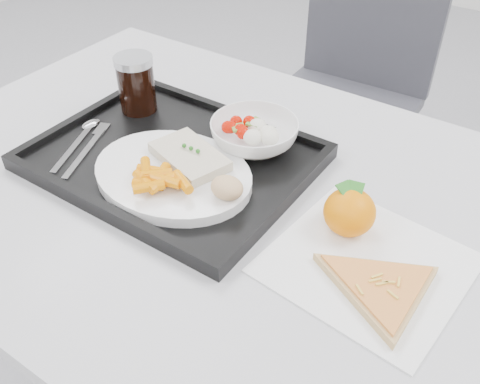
{
  "coord_description": "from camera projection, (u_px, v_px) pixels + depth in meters",
  "views": [
    {
      "loc": [
        0.39,
        -0.25,
        1.29
      ],
      "look_at": [
        0.03,
        0.28,
        0.77
      ],
      "focal_mm": 40.0,
      "sensor_mm": 36.0,
      "label": 1
    }
  ],
  "objects": [
    {
      "name": "pizza_slice",
      "position": [
        381.0,
        288.0,
        0.69
      ],
      "size": [
        0.2,
        0.2,
        0.02
      ],
      "color": "#DEBF65",
      "rests_on": "napkin"
    },
    {
      "name": "cola_glass",
      "position": [
        136.0,
        83.0,
        1.0
      ],
      "size": [
        0.07,
        0.07,
        0.11
      ],
      "color": "black",
      "rests_on": "tray"
    },
    {
      "name": "napkin",
      "position": [
        367.0,
        264.0,
        0.73
      ],
      "size": [
        0.27,
        0.26,
        0.0
      ],
      "color": "white",
      "rests_on": "table"
    },
    {
      "name": "salad_bowl",
      "position": [
        254.0,
        134.0,
        0.92
      ],
      "size": [
        0.15,
        0.15,
        0.05
      ],
      "color": "white",
      "rests_on": "tray"
    },
    {
      "name": "bread_roll",
      "position": [
        227.0,
        188.0,
        0.79
      ],
      "size": [
        0.06,
        0.05,
        0.03
      ],
      "color": "#D9B281",
      "rests_on": "dinner_plate"
    },
    {
      "name": "dinner_plate",
      "position": [
        173.0,
        174.0,
        0.86
      ],
      "size": [
        0.27,
        0.27,
        0.02
      ],
      "color": "white",
      "rests_on": "tray"
    },
    {
      "name": "table",
      "position": [
        232.0,
        220.0,
        0.91
      ],
      "size": [
        1.2,
        0.8,
        0.75
      ],
      "color": "#A7A8A9",
      "rests_on": "ground"
    },
    {
      "name": "carrot_pile",
      "position": [
        157.0,
        179.0,
        0.81
      ],
      "size": [
        0.11,
        0.08,
        0.02
      ],
      "color": "orange",
      "rests_on": "dinner_plate"
    },
    {
      "name": "chair",
      "position": [
        352.0,
        75.0,
        1.63
      ],
      "size": [
        0.44,
        0.44,
        0.93
      ],
      "color": "#36363D",
      "rests_on": "ground"
    },
    {
      "name": "cutlery",
      "position": [
        85.0,
        139.0,
        0.95
      ],
      "size": [
        0.11,
        0.17,
        0.01
      ],
      "color": "silver",
      "rests_on": "tray"
    },
    {
      "name": "tangerine",
      "position": [
        349.0,
        212.0,
        0.77
      ],
      "size": [
        0.09,
        0.09,
        0.07
      ],
      "color": "orange",
      "rests_on": "napkin"
    },
    {
      "name": "salad_contents",
      "position": [
        253.0,
        131.0,
        0.91
      ],
      "size": [
        0.1,
        0.07,
        0.03
      ],
      "color": "#BA0E00",
      "rests_on": "salad_bowl"
    },
    {
      "name": "tray",
      "position": [
        173.0,
        159.0,
        0.92
      ],
      "size": [
        0.45,
        0.35,
        0.03
      ],
      "color": "black",
      "rests_on": "table"
    },
    {
      "name": "fish_fillet",
      "position": [
        190.0,
        156.0,
        0.86
      ],
      "size": [
        0.15,
        0.11,
        0.03
      ],
      "color": "beige",
      "rests_on": "dinner_plate"
    }
  ]
}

